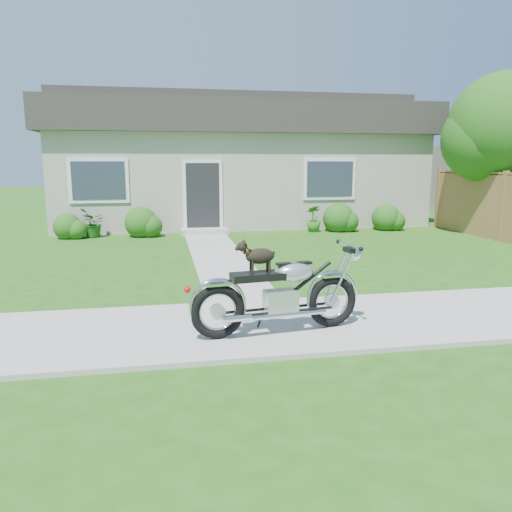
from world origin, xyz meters
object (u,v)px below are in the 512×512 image
(fence, at_px, (503,207))
(potted_plant_right, at_px, (314,219))
(house, at_px, (237,161))
(motorcycle_with_dog, at_px, (280,292))
(potted_plant_left, at_px, (93,223))
(tree_near, at_px, (508,131))

(fence, distance_m, potted_plant_right, 5.27)
(house, xyz_separation_m, motorcycle_with_dog, (-1.32, -12.39, -1.61))
(potted_plant_left, bearing_deg, fence, -14.31)
(fence, bearing_deg, house, 135.26)
(house, bearing_deg, motorcycle_with_dog, -96.10)
(fence, relative_size, potted_plant_left, 7.85)
(house, relative_size, potted_plant_left, 14.94)
(house, height_order, tree_near, tree_near)
(house, bearing_deg, potted_plant_right, -61.50)
(tree_near, distance_m, potted_plant_left, 12.06)
(motorcycle_with_dog, bearing_deg, fence, 31.96)
(tree_near, bearing_deg, fence, -124.43)
(house, height_order, potted_plant_right, house)
(potted_plant_left, bearing_deg, motorcycle_with_dog, -69.48)
(tree_near, xyz_separation_m, motorcycle_with_dog, (-8.30, -7.13, -2.42))
(fence, relative_size, tree_near, 1.43)
(tree_near, xyz_separation_m, potted_plant_left, (-11.65, 1.82, -2.55))
(fence, bearing_deg, potted_plant_right, 147.71)
(motorcycle_with_dog, bearing_deg, potted_plant_left, 103.63)
(tree_near, bearing_deg, potted_plant_right, 160.41)
(potted_plant_left, relative_size, motorcycle_with_dog, 0.38)
(house, relative_size, tree_near, 2.72)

